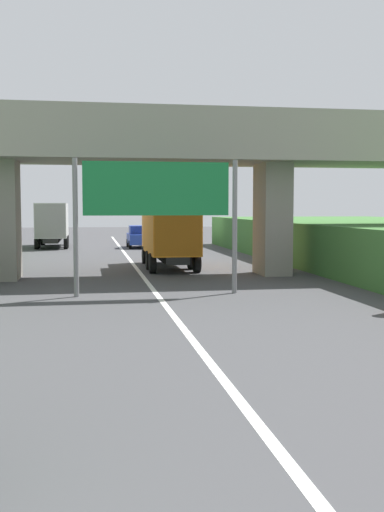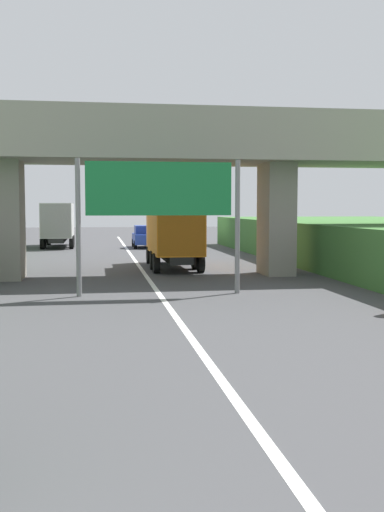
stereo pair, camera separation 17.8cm
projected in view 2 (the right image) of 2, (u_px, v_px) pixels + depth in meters
The scene contains 7 objects.
lane_centre_stripe at pixel (160, 295), 22.13m from camera, with size 0.20×88.23×0.01m, color white.
overpass_bridge at pixel (146, 155), 27.64m from camera, with size 40.00×4.80×7.35m.
overhead_highway_sign at pixel (159, 196), 21.94m from camera, with size 5.88×0.18×4.85m.
truck_silver at pixel (58, 223), 48.48m from camera, with size 2.44×7.30×3.44m.
truck_black at pixel (185, 222), 51.46m from camera, with size 2.44×7.30×3.44m.
truck_orange at pixel (173, 231), 31.70m from camera, with size 2.44×7.30×3.44m.
car_blue at pixel (145, 237), 47.89m from camera, with size 1.86×4.10×1.72m.
Camera 2 is at (-2.21, 2.25, 3.15)m, focal length 43.38 mm.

